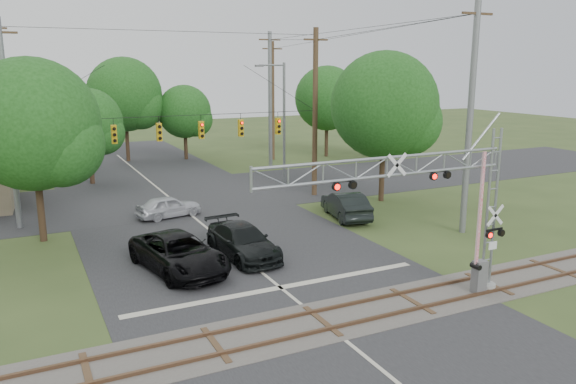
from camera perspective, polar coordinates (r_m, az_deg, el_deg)
name	(u,v)px	position (r m, az deg, el deg)	size (l,w,h in m)	color
ground	(352,347)	(19.12, 6.53, -15.34)	(160.00, 160.00, 0.00)	#354721
road_main	(241,256)	(27.36, -4.82, -6.47)	(14.00, 90.00, 0.02)	#262628
road_cross	(168,197)	(40.26, -12.08, -0.46)	(90.00, 12.00, 0.02)	#262628
railroad_track	(322,321)	(20.63, 3.48, -12.98)	(90.00, 3.20, 0.17)	#46413D
crossing_gantry	(431,199)	(21.39, 14.34, -0.73)	(10.76, 0.85, 6.62)	gray
traffic_signal_span	(194,121)	(35.78, -9.49, 7.14)	(19.34, 0.36, 11.50)	slate
pickup_black	(179,253)	(25.58, -11.01, -6.12)	(2.72, 5.89, 1.64)	black
car_dark	(243,241)	(27.03, -4.62, -5.02)	(2.14, 5.27, 1.53)	black
sedan_silver	(169,206)	(34.70, -12.02, -1.45)	(1.56, 3.89, 1.32)	#B4B6BD
suv_dark	(346,205)	(33.93, 5.88, -1.32)	(1.69, 4.86, 1.60)	black
streetlight	(282,116)	(43.65, -0.62, 7.68)	(2.46, 0.26, 9.24)	slate
utility_poles	(210,110)	(39.15, -7.93, 8.29)	(27.30, 27.49, 12.27)	#463520
treeline	(117,107)	(45.19, -17.00, 8.24)	(54.76, 31.26, 10.03)	#362618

